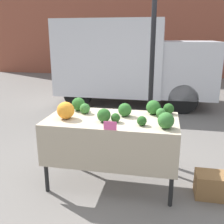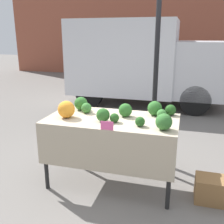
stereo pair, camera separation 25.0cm
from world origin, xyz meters
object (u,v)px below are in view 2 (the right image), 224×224
(parked_truck, at_px, (143,60))
(produce_crate, at_px, (213,190))
(orange_cauliflower, at_px, (66,109))
(price_sign, at_px, (107,126))

(parked_truck, distance_m, produce_crate, 4.79)
(orange_cauliflower, bearing_deg, price_sign, -25.04)
(produce_crate, bearing_deg, orange_cauliflower, -178.59)
(parked_truck, xyz_separation_m, price_sign, (0.39, -4.73, -0.27))
(parked_truck, distance_m, price_sign, 4.75)
(orange_cauliflower, relative_size, price_sign, 1.47)
(price_sign, bearing_deg, parked_truck, 94.75)
(parked_truck, bearing_deg, produce_crate, -70.22)
(parked_truck, relative_size, orange_cauliflower, 19.62)
(parked_truck, relative_size, price_sign, 28.88)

